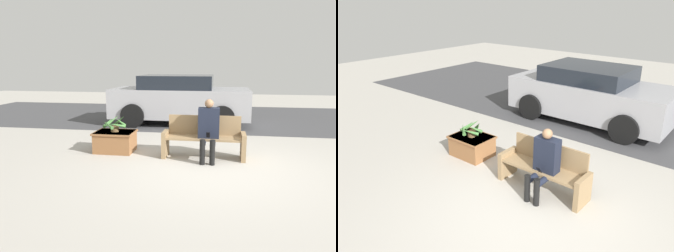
% 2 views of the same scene
% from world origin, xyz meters
% --- Properties ---
extents(ground_plane, '(30.00, 30.00, 0.00)m').
position_xyz_m(ground_plane, '(0.00, 0.00, 0.00)').
color(ground_plane, '#ADA89E').
extents(road_surface, '(20.00, 6.00, 0.01)m').
position_xyz_m(road_surface, '(0.00, 5.96, 0.00)').
color(road_surface, '#424244').
rests_on(road_surface, ground_plane).
extents(bench, '(1.67, 0.49, 0.84)m').
position_xyz_m(bench, '(-0.26, 0.74, 0.40)').
color(bench, '#8C704C').
rests_on(bench, ground_plane).
extents(person_seated, '(0.42, 0.58, 1.21)m').
position_xyz_m(person_seated, '(-0.16, 0.56, 0.65)').
color(person_seated, black).
rests_on(person_seated, ground_plane).
extents(planter_box, '(0.86, 0.69, 0.44)m').
position_xyz_m(planter_box, '(-2.19, 0.87, 0.24)').
color(planter_box, brown).
rests_on(planter_box, ground_plane).
extents(potted_plant, '(0.54, 0.53, 0.37)m').
position_xyz_m(potted_plant, '(-2.19, 0.86, 0.61)').
color(potted_plant, brown).
rests_on(potted_plant, planter_box).
extents(parked_car, '(4.26, 1.98, 1.53)m').
position_xyz_m(parked_car, '(-1.23, 4.43, 0.78)').
color(parked_car, '#99999E').
rests_on(parked_car, ground_plane).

